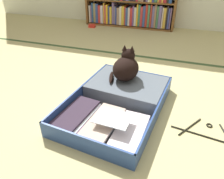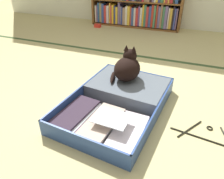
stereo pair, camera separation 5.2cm
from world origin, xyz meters
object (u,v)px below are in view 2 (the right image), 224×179
object	(u,v)px
open_suitcase	(120,99)
black_cat	(127,68)
bookshelf	(136,2)
small_red_pouch	(98,26)
clothes_hanger	(208,136)

from	to	relation	value
open_suitcase	black_cat	size ratio (longest dim) A/B	3.59
open_suitcase	black_cat	xyz separation A→B (m)	(-0.01, 0.20, 0.17)
bookshelf	open_suitcase	distance (m)	2.26
bookshelf	small_red_pouch	distance (m)	0.71
black_cat	bookshelf	bearing A→B (deg)	103.96
small_red_pouch	open_suitcase	bearing A→B (deg)	-61.13
bookshelf	clothes_hanger	size ratio (longest dim) A/B	3.16
bookshelf	clothes_hanger	xyz separation A→B (m)	(1.14, -2.31, -0.37)
black_cat	small_red_pouch	xyz separation A→B (m)	(-1.04, 1.71, -0.19)
small_red_pouch	clothes_hanger	bearing A→B (deg)	-50.42
black_cat	clothes_hanger	xyz separation A→B (m)	(0.65, -0.34, -0.21)
bookshelf	black_cat	size ratio (longest dim) A/B	5.29
bookshelf	small_red_pouch	world-z (taller)	bookshelf
open_suitcase	small_red_pouch	world-z (taller)	open_suitcase
open_suitcase	black_cat	world-z (taller)	black_cat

